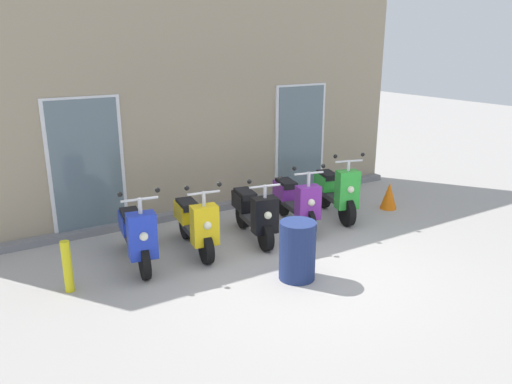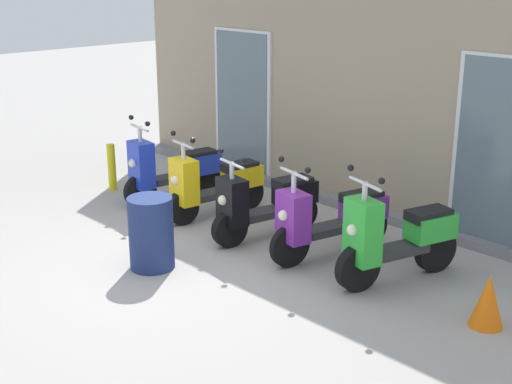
# 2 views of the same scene
# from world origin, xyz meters

# --- Properties ---
(ground_plane) EXTENTS (40.00, 40.00, 0.00)m
(ground_plane) POSITION_xyz_m (0.00, 0.00, 0.00)
(ground_plane) COLOR #A8A39E
(storefront_facade) EXTENTS (8.85, 0.50, 4.19)m
(storefront_facade) POSITION_xyz_m (0.00, 3.09, 2.03)
(storefront_facade) COLOR gray
(storefront_facade) RESTS_ON ground_plane
(scooter_blue) EXTENTS (0.61, 1.57, 1.27)m
(scooter_blue) POSITION_xyz_m (-1.93, 1.34, 0.47)
(scooter_blue) COLOR black
(scooter_blue) RESTS_ON ground_plane
(scooter_yellow) EXTENTS (0.58, 1.50, 1.20)m
(scooter_yellow) POSITION_xyz_m (-1.00, 1.33, 0.45)
(scooter_yellow) COLOR black
(scooter_yellow) RESTS_ON ground_plane
(scooter_black) EXTENTS (0.65, 1.51, 1.17)m
(scooter_black) POSITION_xyz_m (0.02, 1.27, 0.45)
(scooter_black) COLOR black
(scooter_black) RESTS_ON ground_plane
(scooter_purple) EXTENTS (0.71, 1.61, 1.22)m
(scooter_purple) POSITION_xyz_m (0.95, 1.39, 0.48)
(scooter_purple) COLOR black
(scooter_purple) RESTS_ON ground_plane
(scooter_green) EXTENTS (0.75, 1.52, 1.29)m
(scooter_green) POSITION_xyz_m (1.87, 1.38, 0.49)
(scooter_green) COLOR black
(scooter_green) RESTS_ON ground_plane
(trash_bin) EXTENTS (0.50, 0.50, 0.82)m
(trash_bin) POSITION_xyz_m (-0.23, -0.26, 0.41)
(trash_bin) COLOR navy
(trash_bin) RESTS_ON ground_plane
(curb_bollard) EXTENTS (0.12, 0.12, 0.70)m
(curb_bollard) POSITION_xyz_m (-2.97, 1.00, 0.35)
(curb_bollard) COLOR yellow
(curb_bollard) RESTS_ON ground_plane
(traffic_cone) EXTENTS (0.32, 0.32, 0.52)m
(traffic_cone) POSITION_xyz_m (3.05, 1.19, 0.26)
(traffic_cone) COLOR orange
(traffic_cone) RESTS_ON ground_plane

